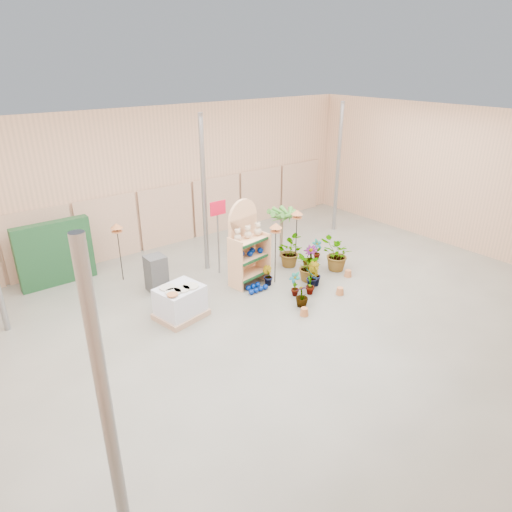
{
  "coord_description": "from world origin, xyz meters",
  "views": [
    {
      "loc": [
        -6.5,
        -7.22,
        5.84
      ],
      "look_at": [
        0.3,
        1.5,
        1.0
      ],
      "focal_mm": 32.0,
      "sensor_mm": 36.0,
      "label": 1
    }
  ],
  "objects": [
    {
      "name": "potted_plant_1",
      "position": [
        1.55,
        0.6,
        0.33
      ],
      "size": [
        0.3,
        0.37,
        0.65
      ],
      "primitive_type": "imported",
      "rotation": [
        0.0,
        0.0,
        4.75
      ],
      "color": "#3D7E2A",
      "rests_on": "ground"
    },
    {
      "name": "charcoal_planters",
      "position": [
        -1.83,
        3.13,
        0.5
      ],
      "size": [
        0.5,
        0.5,
        1.0
      ],
      "color": "#333333",
      "rests_on": "ground"
    },
    {
      "name": "potted_plant_3",
      "position": [
        2.33,
        1.5,
        0.39
      ],
      "size": [
        0.5,
        0.5,
        0.77
      ],
      "primitive_type": "imported",
      "rotation": [
        0.0,
        0.0,
        4.9
      ],
      "color": "#3D7E2A",
      "rests_on": "ground"
    },
    {
      "name": "room",
      "position": [
        0.0,
        0.91,
        2.21
      ],
      "size": [
        15.2,
        12.1,
        4.7
      ],
      "color": "#615F55",
      "rests_on": "ground"
    },
    {
      "name": "gazing_balls_shelf",
      "position": [
        0.35,
        1.89,
        0.94
      ],
      "size": [
        0.88,
        0.3,
        0.17
      ],
      "color": "navy",
      "rests_on": "display_shelf"
    },
    {
      "name": "potted_plant_5",
      "position": [
        0.73,
        1.54,
        0.28
      ],
      "size": [
        0.29,
        0.34,
        0.56
      ],
      "primitive_type": "imported",
      "rotation": [
        0.0,
        0.0,
        1.72
      ],
      "color": "#3D7E2A",
      "rests_on": "ground"
    },
    {
      "name": "potted_plant_4",
      "position": [
        3.05,
        1.94,
        0.33
      ],
      "size": [
        0.39,
        0.3,
        0.66
      ],
      "primitive_type": "imported",
      "rotation": [
        0.0,
        0.0,
        6.07
      ],
      "color": "#3D7E2A",
      "rests_on": "ground"
    },
    {
      "name": "offer_sign",
      "position": [
        0.1,
        2.98,
        1.57
      ],
      "size": [
        0.5,
        0.08,
        2.2
      ],
      "color": "gray",
      "rests_on": "ground"
    },
    {
      "name": "gazing_balls_floor",
      "position": [
        0.26,
        1.45,
        0.07
      ],
      "size": [
        0.63,
        0.39,
        0.15
      ],
      "color": "navy",
      "rests_on": "ground"
    },
    {
      "name": "potted_plant_7",
      "position": [
        0.66,
        0.07,
        0.29
      ],
      "size": [
        0.39,
        0.39,
        0.59
      ],
      "primitive_type": "imported",
      "rotation": [
        0.0,
        0.0,
        2.95
      ],
      "color": "#3D7E2A",
      "rests_on": "ground"
    },
    {
      "name": "pallet_stack",
      "position": [
        -2.02,
        1.5,
        0.4
      ],
      "size": [
        1.29,
        1.14,
        0.84
      ],
      "rotation": [
        0.0,
        0.0,
        0.2
      ],
      "color": "tan",
      "rests_on": "ground"
    },
    {
      "name": "bird_table_right",
      "position": [
        2.19,
        1.98,
        1.66
      ],
      "size": [
        0.34,
        0.34,
        1.79
      ],
      "color": "black",
      "rests_on": "ground"
    },
    {
      "name": "potted_plant_8",
      "position": [
        1.28,
        0.4,
        0.38
      ],
      "size": [
        0.38,
        0.47,
        0.76
      ],
      "primitive_type": "imported",
      "rotation": [
        0.0,
        0.0,
        1.26
      ],
      "color": "#3D7E2A",
      "rests_on": "ground"
    },
    {
      "name": "display_shelf",
      "position": [
        0.35,
        2.04,
        1.1
      ],
      "size": [
        1.09,
        0.78,
        2.4
      ],
      "rotation": [
        0.0,
        0.0,
        0.15
      ],
      "color": "tan",
      "rests_on": "ground"
    },
    {
      "name": "potted_plant_11",
      "position": [
        0.85,
        2.33,
        0.35
      ],
      "size": [
        0.5,
        0.5,
        0.7
      ],
      "primitive_type": "imported",
      "rotation": [
        0.0,
        0.0,
        0.33
      ],
      "color": "#3D7E2A",
      "rests_on": "ground"
    },
    {
      "name": "trellis_stock",
      "position": [
        -3.8,
        5.2,
        0.9
      ],
      "size": [
        2.0,
        0.3,
        1.8
      ],
      "primitive_type": "cube",
      "color": "#17401F",
      "rests_on": "ground"
    },
    {
      "name": "potted_plant_0",
      "position": [
        0.9,
        0.61,
        0.34
      ],
      "size": [
        0.29,
        0.38,
        0.68
      ],
      "primitive_type": "imported",
      "rotation": [
        0.0,
        0.0,
        4.58
      ],
      "color": "#3D7E2A",
      "rests_on": "ground"
    },
    {
      "name": "teddy_bears",
      "position": [
        0.38,
        1.93,
        1.52
      ],
      "size": [
        0.88,
        0.22,
        0.37
      ],
      "color": "tan",
      "rests_on": "display_shelf"
    },
    {
      "name": "potted_plant_2",
      "position": [
        1.8,
        0.99,
        0.44
      ],
      "size": [
        0.93,
        0.99,
        0.87
      ],
      "primitive_type": "imported",
      "rotation": [
        0.0,
        0.0,
        4.31
      ],
      "color": "#3D7E2A",
      "rests_on": "ground"
    },
    {
      "name": "bird_table_back",
      "position": [
        -2.32,
        4.31,
        1.58
      ],
      "size": [
        0.34,
        0.34,
        1.71
      ],
      "color": "black",
      "rests_on": "ground"
    },
    {
      "name": "potted_plant_9",
      "position": [
        1.74,
        0.73,
        0.34
      ],
      "size": [
        0.37,
        0.42,
        0.67
      ],
      "primitive_type": "imported",
      "rotation": [
        0.0,
        0.0,
        1.78
      ],
      "color": "#3D7E2A",
      "rests_on": "ground"
    },
    {
      "name": "palm",
      "position": [
        2.3,
        2.77,
        1.43
      ],
      "size": [
        0.7,
        0.7,
        1.69
      ],
      "color": "#736048",
      "rests_on": "ground"
    },
    {
      "name": "potted_plant_6",
      "position": [
        2.04,
        2.14,
        0.47
      ],
      "size": [
        1.03,
        1.08,
        0.94
      ],
      "primitive_type": "imported",
      "rotation": [
        0.0,
        0.0,
        1.1
      ],
      "color": "#3D7E2A",
      "rests_on": "ground"
    },
    {
      "name": "potted_plant_10",
      "position": [
        2.92,
        1.0,
        0.51
      ],
      "size": [
        1.01,
        0.9,
        1.02
      ],
      "primitive_type": "imported",
      "rotation": [
        0.0,
        0.0,
        3.27
      ],
      "color": "#3D7E2A",
      "rests_on": "ground"
    },
    {
      "name": "bird_table_front",
      "position": [
        0.99,
        1.52,
        1.64
      ],
      "size": [
        0.34,
        0.34,
        1.77
      ],
      "color": "black",
      "rests_on": "ground"
    }
  ]
}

